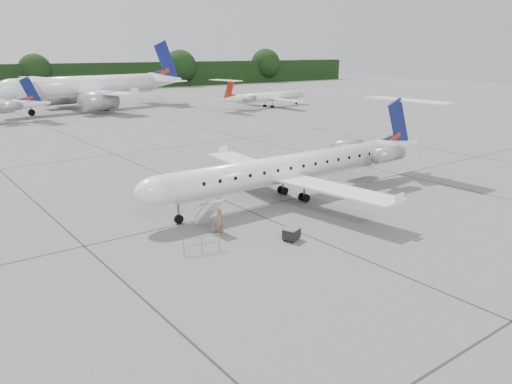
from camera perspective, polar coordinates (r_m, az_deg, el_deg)
ground at (r=38.03m, az=12.14°, el=-2.13°), size 320.00×320.00×0.00m
main_regional_jet at (r=39.13m, az=3.26°, el=4.18°), size 28.21×20.36×7.22m
airstair at (r=33.24m, az=-5.38°, el=-2.41°), size 0.86×2.34×2.26m
passenger at (r=32.26m, az=-4.13°, el=-3.39°), size 0.76×0.62×1.79m
safety_railing at (r=29.69m, az=-6.21°, el=-6.00°), size 2.17×0.55×1.00m
baggage_cart at (r=31.50m, az=4.08°, el=-4.77°), size 1.23×1.12×0.87m
bg_narrowbody at (r=105.92m, az=-18.64°, el=12.48°), size 41.88×33.33×13.54m
bg_regional_right at (r=106.83m, az=1.79°, el=11.33°), size 25.69×19.95×6.22m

